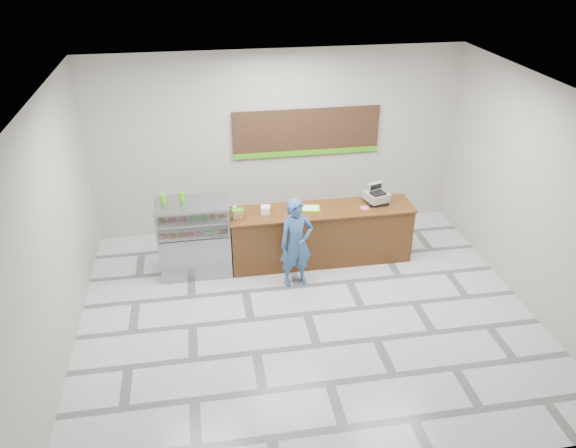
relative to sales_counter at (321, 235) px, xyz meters
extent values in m
plane|color=#BCBCC1|center=(-0.55, -1.55, -0.52)|extent=(7.00, 7.00, 0.00)
plane|color=#B3AFA4|center=(-0.55, 1.45, 1.23)|extent=(7.00, 0.00, 7.00)
plane|color=silver|center=(-0.55, -1.55, 2.98)|extent=(7.00, 7.00, 0.00)
cube|color=#583118|center=(0.00, 0.00, -0.02)|extent=(3.20, 0.70, 1.00)
cube|color=#583118|center=(0.00, 0.00, 0.50)|extent=(3.26, 0.76, 0.03)
cube|color=gray|center=(-2.22, 0.00, -0.12)|extent=(1.20, 0.70, 0.80)
cube|color=white|center=(-2.22, 0.00, 0.53)|extent=(1.20, 0.70, 0.50)
cube|color=gray|center=(-2.22, 0.00, 0.80)|extent=(1.22, 0.72, 0.03)
cube|color=silver|center=(-2.22, 0.00, 0.30)|extent=(1.14, 0.64, 0.02)
cube|color=silver|center=(-2.22, 0.00, 0.54)|extent=(1.14, 0.64, 0.02)
torus|color=#E2597F|center=(-2.72, -0.10, 0.34)|extent=(0.15, 0.15, 0.05)
torus|color=#A67027|center=(-2.58, -0.10, 0.34)|extent=(0.15, 0.15, 0.05)
torus|color=#A67027|center=(-2.43, -0.10, 0.34)|extent=(0.15, 0.15, 0.05)
torus|color=#E2597F|center=(-2.29, -0.10, 0.34)|extent=(0.15, 0.15, 0.05)
torus|color=#E2597F|center=(-2.15, -0.10, 0.34)|extent=(0.15, 0.15, 0.05)
torus|color=#9BE788|center=(-2.01, -0.10, 0.34)|extent=(0.15, 0.15, 0.05)
torus|color=#9BE788|center=(-1.86, -0.10, 0.34)|extent=(0.15, 0.15, 0.05)
torus|color=#E2597F|center=(-1.72, -0.10, 0.34)|extent=(0.15, 0.15, 0.05)
torus|color=#A67027|center=(-2.72, 0.05, 0.58)|extent=(0.15, 0.15, 0.05)
torus|color=#E2597F|center=(-2.55, 0.05, 0.58)|extent=(0.15, 0.15, 0.05)
torus|color=#E2597F|center=(-2.39, 0.05, 0.58)|extent=(0.15, 0.15, 0.05)
torus|color=#9BE788|center=(-2.22, 0.05, 0.58)|extent=(0.15, 0.15, 0.05)
torus|color=#9BE788|center=(-2.05, 0.05, 0.58)|extent=(0.15, 0.15, 0.05)
torus|color=#E2597F|center=(-1.89, 0.05, 0.58)|extent=(0.15, 0.15, 0.05)
torus|color=#A67027|center=(-1.72, 0.05, 0.58)|extent=(0.15, 0.15, 0.05)
cube|color=black|center=(0.00, 1.41, 1.43)|extent=(2.80, 0.05, 0.90)
cube|color=#42A914|center=(0.00, 1.38, 1.03)|extent=(2.80, 0.02, 0.10)
cube|color=black|center=(1.01, 0.09, 0.54)|extent=(0.36, 0.36, 0.05)
cube|color=gray|center=(1.01, 0.09, 0.64)|extent=(0.45, 0.47, 0.14)
cube|color=black|center=(1.01, 0.02, 0.73)|extent=(0.29, 0.25, 0.04)
cube|color=gray|center=(1.01, 0.20, 0.78)|extent=(0.31, 0.18, 0.14)
cube|color=black|center=(1.01, 0.15, 0.80)|extent=(0.22, 0.09, 0.09)
cube|color=black|center=(1.20, 0.07, 0.53)|extent=(0.10, 0.15, 0.04)
cube|color=#5FCF00|center=(-0.21, 0.04, 0.52)|extent=(0.42, 0.33, 0.02)
cube|color=white|center=(-0.19, 0.04, 0.53)|extent=(0.30, 0.23, 0.00)
cube|color=white|center=(-0.98, 0.00, 0.58)|extent=(0.17, 0.17, 0.13)
cylinder|color=silver|center=(-1.50, 0.14, 0.57)|extent=(0.07, 0.07, 0.11)
cube|color=#42A914|center=(-1.46, -0.10, 0.60)|extent=(0.19, 0.13, 0.17)
cylinder|color=#E2597F|center=(0.76, -0.08, 0.52)|extent=(0.17, 0.17, 0.00)
cylinder|color=#42A914|center=(-2.68, 0.11, 0.89)|extent=(0.09, 0.09, 0.14)
cylinder|color=#42A914|center=(-2.37, 0.15, 0.89)|extent=(0.10, 0.10, 0.15)
imported|color=#335990|center=(-0.57, -0.66, 0.26)|extent=(0.62, 0.47, 1.56)
camera|label=1|loc=(-2.03, -8.49, 4.92)|focal=35.00mm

